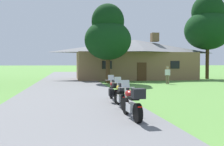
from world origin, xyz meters
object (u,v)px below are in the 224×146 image
Objects in this scene: motorcycle_red_farthest_in_row at (115,90)px; motorcycle_red_nearest_to_camera at (133,103)px; tree_right_of_lodge at (208,25)px; bystander_white_shirt_near_lodge at (168,74)px; tree_by_lodge_front at (108,35)px; motorcycle_yellow_second_in_row at (121,95)px.

motorcycle_red_nearest_to_camera is at bearing -93.04° from motorcycle_red_farthest_in_row.
motorcycle_red_farthest_in_row is at bearing -131.14° from tree_right_of_lodge.
motorcycle_red_nearest_to_camera and motorcycle_red_farthest_in_row have the same top height.
tree_by_lodge_front is at bearing -155.60° from bystander_white_shirt_near_lodge.
bystander_white_shirt_near_lodge is 7.12m from tree_by_lodge_front.
motorcycle_yellow_second_in_row is at bearing -92.73° from motorcycle_red_farthest_in_row.
motorcycle_yellow_second_in_row is 1.24× the size of bystander_white_shirt_near_lodge.
tree_right_of_lodge reaches higher than motorcycle_red_nearest_to_camera.
bystander_white_shirt_near_lodge is (7.33, 14.92, 0.33)m from motorcycle_red_nearest_to_camera.
motorcycle_red_nearest_to_camera is at bearing -70.53° from bystander_white_shirt_near_lodge.
motorcycle_red_farthest_in_row is at bearing -97.37° from tree_by_lodge_front.
tree_right_of_lodge is (15.59, 21.93, 6.35)m from motorcycle_red_nearest_to_camera.
tree_by_lodge_front reaches higher than motorcycle_red_nearest_to_camera.
bystander_white_shirt_near_lodge is at bearing 55.11° from motorcycle_red_farthest_in_row.
tree_by_lodge_front is (1.81, 17.06, 4.28)m from motorcycle_red_nearest_to_camera.
motorcycle_red_nearest_to_camera is 0.26× the size of tree_by_lodge_front.
tree_right_of_lodge is at bearing 47.93° from motorcycle_red_farthest_in_row.
tree_right_of_lodge reaches higher than motorcycle_red_farthest_in_row.
motorcycle_red_nearest_to_camera is 16.62m from bystander_white_shirt_near_lodge.
motorcycle_red_farthest_in_row is at bearing -78.32° from bystander_white_shirt_near_lodge.
motorcycle_red_nearest_to_camera is at bearing -90.41° from motorcycle_yellow_second_in_row.
bystander_white_shirt_near_lodge is 0.16× the size of tree_right_of_lodge.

